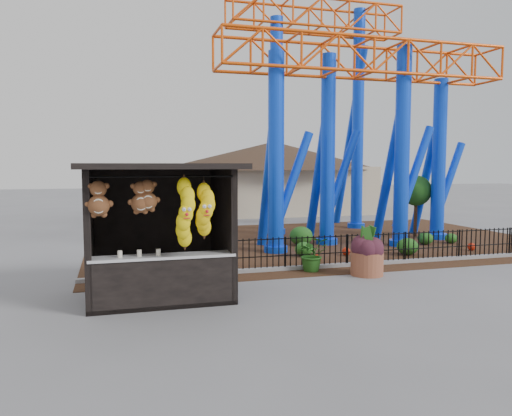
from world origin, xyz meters
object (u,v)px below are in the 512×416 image
object	(u,v)px
potted_plant	(313,254)
prize_booth	(159,233)
roller_coaster	(343,82)
terracotta_planter	(367,264)

from	to	relation	value
potted_plant	prize_booth	bearing A→B (deg)	-153.04
roller_coaster	terracotta_planter	bearing A→B (deg)	-109.75
terracotta_planter	potted_plant	world-z (taller)	potted_plant
prize_booth	potted_plant	size ratio (longest dim) A/B	3.41
prize_booth	roller_coaster	size ratio (longest dim) A/B	0.32
roller_coaster	potted_plant	world-z (taller)	roller_coaster
prize_booth	terracotta_planter	size ratio (longest dim) A/B	3.84
terracotta_planter	potted_plant	distance (m)	1.57
terracotta_planter	potted_plant	size ratio (longest dim) A/B	0.89
prize_booth	roller_coaster	world-z (taller)	roller_coaster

